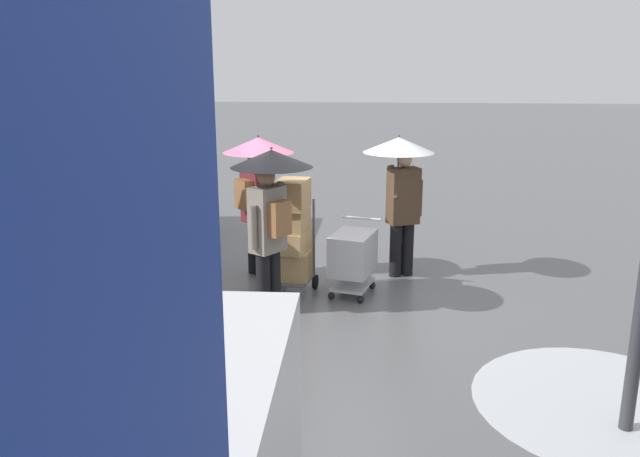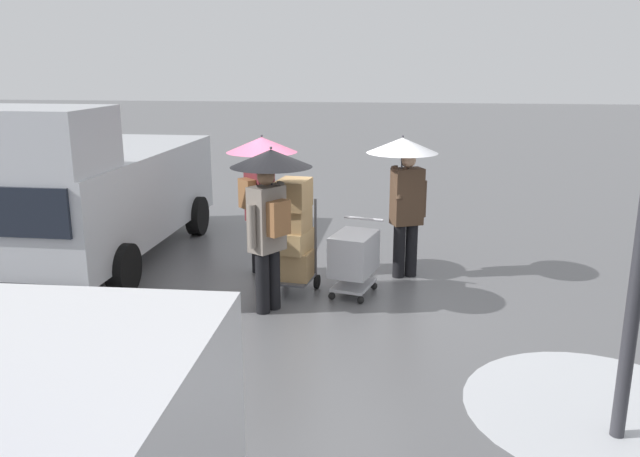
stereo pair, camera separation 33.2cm
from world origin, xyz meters
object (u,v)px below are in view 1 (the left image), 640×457
Objects in this scene: shopping_cart_vendor at (353,255)px; pedestrian_white_side at (401,174)px; hand_dolly_boxes at (293,232)px; pedestrian_black_side at (257,174)px; cargo_van_parked_right at (90,193)px; pedestrian_pink_side at (270,193)px.

shopping_cart_vendor is 0.47× the size of pedestrian_white_side.
pedestrian_white_side reaches higher than hand_dolly_boxes.
pedestrian_black_side and pedestrian_white_side have the same top height.
cargo_van_parked_right reaches higher than hand_dolly_boxes.
shopping_cart_vendor is 0.63× the size of hand_dolly_boxes.
pedestrian_white_side is (-2.11, -0.19, 0.00)m from pedestrian_black_side.
pedestrian_black_side is (0.63, -0.75, 0.67)m from hand_dolly_boxes.
cargo_van_parked_right is 2.77m from pedestrian_black_side.
pedestrian_black_side is at bearing -25.21° from shopping_cart_vendor.
shopping_cart_vendor is at bearing -145.45° from pedestrian_pink_side.
shopping_cart_vendor is 0.89m from hand_dolly_boxes.
pedestrian_pink_side is at bearing 34.55° from shopping_cart_vendor.
hand_dolly_boxes is (0.83, 0.07, 0.34)m from shopping_cart_vendor.
hand_dolly_boxes is at bearing 129.77° from pedestrian_black_side.
pedestrian_pink_side reaches higher than hand_dolly_boxes.
hand_dolly_boxes is at bearing 162.25° from cargo_van_parked_right.
cargo_van_parked_right is at bearing -6.70° from pedestrian_black_side.
pedestrian_pink_side reaches higher than shopping_cart_vendor.
cargo_van_parked_right is 3.29× the size of hand_dolly_boxes.
cargo_van_parked_right is 3.61m from pedestrian_pink_side.
pedestrian_black_side is at bearing -50.23° from hand_dolly_boxes.
pedestrian_black_side reaches higher than shopping_cart_vendor.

